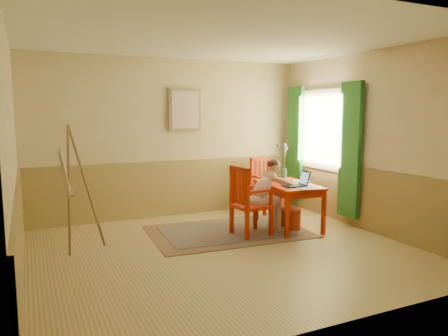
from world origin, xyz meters
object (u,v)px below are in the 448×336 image
chair_back (265,185)px  laptop (298,183)px  chair_left (248,201)px  table (288,189)px  figure (266,192)px  easel (68,176)px

chair_back → laptop: 1.40m
chair_left → chair_back: (1.04, 1.27, -0.03)m
laptop → table: bearing=88.9°
chair_left → figure: size_ratio=0.93×
chair_back → figure: size_ratio=0.88×
chair_back → easel: easel is taller
chair_left → chair_back: bearing=50.8°
table → chair_left: bearing=-168.4°
table → figure: figure is taller
figure → laptop: bearing=-15.5°
table → figure: (-0.49, -0.12, 0.00)m
table → chair_left: 0.85m
chair_back → laptop: bearing=-99.3°
table → chair_back: 1.13m
table → chair_left: (-0.82, -0.17, -0.10)m
chair_left → figure: 0.35m
table → chair_back: chair_back is taller
table → figure: bearing=-165.9°
laptop → chair_left: bearing=173.8°
chair_back → figure: 1.42m
laptop → easel: (-3.31, 0.57, 0.24)m
easel → laptop: bearing=-9.8°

